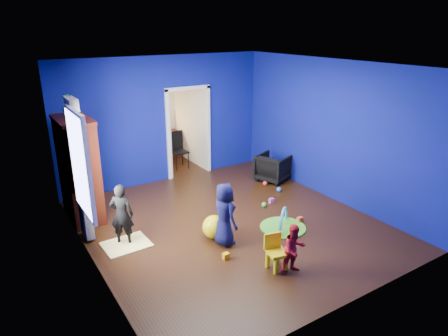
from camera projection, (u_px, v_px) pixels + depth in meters
floor at (230, 224)px, 7.48m from camera, size 5.00×5.50×0.01m
ceiling at (230, 65)px, 6.50m from camera, size 5.00×5.50×0.01m
wall_back at (165, 120)px, 9.18m from camera, size 5.00×0.02×2.90m
wall_front at (355, 207)px, 4.80m from camera, size 5.00×0.02×2.90m
wall_left at (85, 178)px, 5.73m from camera, size 0.02×5.50×2.90m
wall_right at (331, 131)px, 8.25m from camera, size 0.02×5.50×2.90m
alcove at (172, 119)px, 10.24m from camera, size 1.00×1.75×2.50m
armchair at (273, 167)px, 9.49m from camera, size 0.91×0.89×0.64m
child_black at (122, 215)px, 6.65m from camera, size 0.47×0.44×1.08m
child_navy at (224, 214)px, 6.64m from camera, size 0.37×0.55×1.09m
toddler_red at (294, 249)px, 5.90m from camera, size 0.41×0.34×0.78m
vase at (75, 115)px, 6.82m from camera, size 0.23×0.23×0.20m
potted_plant at (68, 105)px, 7.20m from camera, size 0.22×0.22×0.38m
tv_armoire at (79, 170)px, 7.42m from camera, size 0.58×1.14×1.96m
crt_tv at (81, 167)px, 7.43m from camera, size 0.46×0.70×0.54m
yellow_blanket at (126, 245)px, 6.75m from camera, size 0.77×0.63×0.03m
hopper_ball at (214, 227)px, 6.93m from camera, size 0.42×0.42×0.42m
kid_chair at (277, 254)px, 6.04m from camera, size 0.33×0.33×0.50m
play_mat at (283, 227)px, 7.33m from camera, size 0.84×0.84×0.02m
toy_arch at (283, 227)px, 7.33m from camera, size 0.61×0.52×0.75m
window_left at (79, 164)px, 5.98m from camera, size 0.03×0.95×1.55m
curtain at (80, 171)px, 6.58m from camera, size 0.14×0.42×2.40m
doorway at (188, 134)px, 9.61m from camera, size 1.16×0.10×2.10m
study_desk at (164, 145)px, 11.04m from camera, size 0.88×0.44×0.75m
desk_monitor at (161, 124)px, 10.94m from camera, size 0.40×0.05×0.32m
desk_lamp at (152, 127)px, 10.76m from camera, size 0.14×0.14×0.14m
folding_chair at (179, 151)px, 10.25m from camera, size 0.40×0.40×0.92m
book_shelf at (159, 85)px, 10.57m from camera, size 0.88×0.24×0.04m
toy_0 at (300, 220)px, 7.54m from camera, size 0.10×0.08×0.10m
toy_1 at (279, 189)px, 8.91m from camera, size 0.11×0.11×0.11m
toy_2 at (226, 256)px, 6.35m from camera, size 0.10×0.08×0.10m
toy_3 at (264, 205)px, 8.16m from camera, size 0.11×0.11×0.11m
toy_4 at (271, 201)px, 8.35m from camera, size 0.10×0.08×0.10m
toy_5 at (265, 183)px, 9.26m from camera, size 0.11×0.11×0.11m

